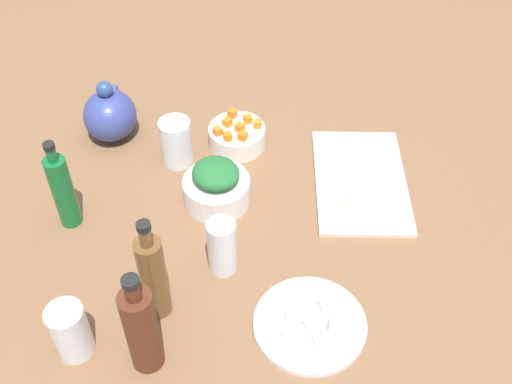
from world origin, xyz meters
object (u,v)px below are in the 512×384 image
(bowl_carrots, at_px, (237,137))
(drinking_glass_2, at_px, (222,246))
(drinking_glass_0, at_px, (176,142))
(bottle_1, at_px, (153,276))
(plate_tofu, at_px, (310,324))
(cutting_board, at_px, (360,181))
(bowl_greens, at_px, (217,191))
(bottle_0, at_px, (63,190))
(drinking_glass_1, at_px, (70,331))
(bottle_2, at_px, (142,329))
(teapot, at_px, (110,115))

(bowl_carrots, bearing_deg, drinking_glass_2, 178.10)
(bowl_carrots, distance_m, drinking_glass_0, 0.15)
(bottle_1, bearing_deg, plate_tofu, -96.75)
(cutting_board, xyz_separation_m, bowl_greens, (-0.06, 0.32, 0.02))
(bowl_carrots, height_order, bottle_0, bottle_0)
(bottle_0, relative_size, bottle_1, 0.91)
(bowl_greens, xyz_separation_m, bottle_1, (-0.28, 0.09, 0.07))
(plate_tofu, xyz_separation_m, drinking_glass_1, (-0.05, 0.41, 0.05))
(bowl_carrots, distance_m, bottle_0, 0.43)
(bottle_2, height_order, drinking_glass_1, bottle_2)
(bottle_2, xyz_separation_m, drinking_glass_1, (0.02, 0.13, -0.04))
(bottle_2, bearing_deg, cutting_board, -42.35)
(cutting_board, height_order, bowl_greens, bowl_greens)
(bowl_carrots, bearing_deg, bottle_0, 126.71)
(cutting_board, distance_m, drinking_glass_1, 0.70)
(plate_tofu, xyz_separation_m, bottle_0, (0.25, 0.49, 0.09))
(bowl_carrots, bearing_deg, cutting_board, -113.69)
(bowl_carrots, bearing_deg, plate_tofu, -163.10)
(bowl_greens, distance_m, drinking_glass_2, 0.19)
(bottle_0, xyz_separation_m, bottle_2, (-0.32, -0.21, 0.01))
(bottle_2, distance_m, drinking_glass_1, 0.14)
(bowl_greens, bearing_deg, drinking_glass_1, 148.74)
(drinking_glass_1, bearing_deg, drinking_glass_2, -52.91)
(bowl_carrots, height_order, bottle_2, bottle_2)
(drinking_glass_2, bearing_deg, bowl_carrots, -1.90)
(bottle_1, relative_size, drinking_glass_2, 1.90)
(cutting_board, xyz_separation_m, drinking_glass_1, (-0.43, 0.54, 0.05))
(drinking_glass_0, relative_size, drinking_glass_2, 0.91)
(cutting_board, bearing_deg, bowl_carrots, 66.31)
(bowl_carrots, xyz_separation_m, drinking_glass_0, (-0.06, 0.14, 0.03))
(bottle_0, distance_m, bottle_2, 0.39)
(drinking_glass_1, distance_m, drinking_glass_2, 0.31)
(bowl_carrots, distance_m, bottle_2, 0.60)
(teapot, distance_m, bottle_0, 0.29)
(bowl_greens, bearing_deg, drinking_glass_2, -172.65)
(bowl_greens, height_order, bottle_0, bottle_0)
(plate_tofu, relative_size, bottle_0, 0.96)
(drinking_glass_2, bearing_deg, teapot, 35.96)
(bottle_2, bearing_deg, drinking_glass_2, -29.73)
(bowl_greens, height_order, teapot, teapot)
(plate_tofu, bearing_deg, drinking_glass_2, 51.04)
(bottle_0, bearing_deg, plate_tofu, -116.87)
(plate_tofu, bearing_deg, bowl_greens, 30.83)
(plate_tofu, relative_size, teapot, 1.34)
(bottle_0, xyz_separation_m, drinking_glass_1, (-0.30, -0.08, -0.03))
(teapot, bearing_deg, cutting_board, -104.78)
(teapot, height_order, drinking_glass_2, teapot)
(drinking_glass_0, bearing_deg, drinking_glass_2, -158.36)
(teapot, xyz_separation_m, drinking_glass_2, (-0.40, -0.29, 0.00))
(plate_tofu, distance_m, bottle_0, 0.56)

